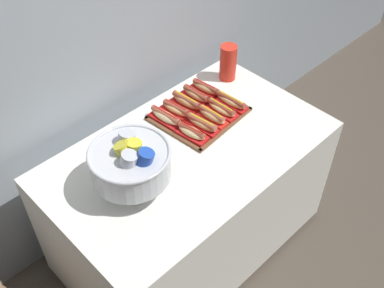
% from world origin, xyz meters
% --- Properties ---
extents(ground_plane, '(10.00, 10.00, 0.00)m').
position_xyz_m(ground_plane, '(0.00, 0.00, 0.00)').
color(ground_plane, '#4C4238').
extents(buffet_table, '(1.34, 0.79, 0.74)m').
position_xyz_m(buffet_table, '(0.00, 0.00, 0.39)').
color(buffet_table, white).
rests_on(buffet_table, ground_plane).
extents(serving_tray, '(0.44, 0.39, 0.01)m').
position_xyz_m(serving_tray, '(0.21, 0.14, 0.75)').
color(serving_tray, brown).
rests_on(serving_tray, buffet_table).
extents(hot_dog_0, '(0.09, 0.17, 0.06)m').
position_xyz_m(hot_dog_0, '(0.06, 0.05, 0.78)').
color(hot_dog_0, red).
rests_on(hot_dog_0, serving_tray).
extents(hot_dog_1, '(0.08, 0.18, 0.06)m').
position_xyz_m(hot_dog_1, '(0.14, 0.05, 0.78)').
color(hot_dog_1, red).
rests_on(hot_dog_1, serving_tray).
extents(hot_dog_2, '(0.07, 0.17, 0.06)m').
position_xyz_m(hot_dog_2, '(0.21, 0.06, 0.78)').
color(hot_dog_2, red).
rests_on(hot_dog_2, serving_tray).
extents(hot_dog_3, '(0.07, 0.18, 0.06)m').
position_xyz_m(hot_dog_3, '(0.29, 0.07, 0.78)').
color(hot_dog_3, red).
rests_on(hot_dog_3, serving_tray).
extents(hot_dog_4, '(0.07, 0.18, 0.06)m').
position_xyz_m(hot_dog_4, '(0.36, 0.07, 0.78)').
color(hot_dog_4, red).
rests_on(hot_dog_4, serving_tray).
extents(hot_dog_5, '(0.08, 0.19, 0.06)m').
position_xyz_m(hot_dog_5, '(0.05, 0.21, 0.78)').
color(hot_dog_5, red).
rests_on(hot_dog_5, serving_tray).
extents(hot_dog_6, '(0.09, 0.18, 0.06)m').
position_xyz_m(hot_dog_6, '(0.12, 0.22, 0.78)').
color(hot_dog_6, red).
rests_on(hot_dog_6, serving_tray).
extents(hot_dog_7, '(0.08, 0.18, 0.06)m').
position_xyz_m(hot_dog_7, '(0.20, 0.22, 0.78)').
color(hot_dog_7, '#B21414').
rests_on(hot_dog_7, serving_tray).
extents(hot_dog_8, '(0.07, 0.17, 0.06)m').
position_xyz_m(hot_dog_8, '(0.27, 0.23, 0.78)').
color(hot_dog_8, red).
rests_on(hot_dog_8, serving_tray).
extents(hot_dog_9, '(0.08, 0.17, 0.06)m').
position_xyz_m(hot_dog_9, '(0.35, 0.24, 0.78)').
color(hot_dog_9, '#B21414').
rests_on(hot_dog_9, serving_tray).
extents(punch_bowl, '(0.34, 0.34, 0.27)m').
position_xyz_m(punch_bowl, '(-0.33, -0.00, 0.90)').
color(punch_bowl, silver).
rests_on(punch_bowl, buffet_table).
extents(cup_stack, '(0.09, 0.09, 0.20)m').
position_xyz_m(cup_stack, '(0.53, 0.25, 0.84)').
color(cup_stack, red).
rests_on(cup_stack, buffet_table).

